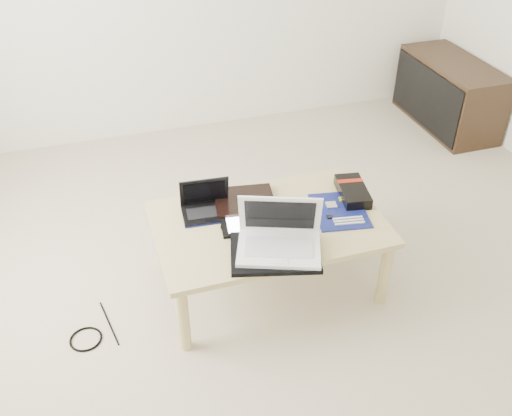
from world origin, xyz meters
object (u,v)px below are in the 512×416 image
object	(u,v)px
coffee_table	(269,229)
media_cabinet	(448,94)
netbook	(206,206)
white_laptop	(279,237)
gpu_box	(353,191)

from	to	relation	value
coffee_table	media_cabinet	xyz separation A→B (m)	(1.87, 1.29, -0.10)
media_cabinet	netbook	xyz separation A→B (m)	(-2.14, -1.13, 0.19)
media_cabinet	netbook	bearing A→B (deg)	-152.23
media_cabinet	white_laptop	size ratio (longest dim) A/B	2.05
media_cabinet	white_laptop	distance (m)	2.43
media_cabinet	white_laptop	bearing A→B (deg)	-141.53
netbook	gpu_box	distance (m)	0.76
white_laptop	netbook	bearing A→B (deg)	123.04
media_cabinet	netbook	distance (m)	2.43
media_cabinet	gpu_box	world-z (taller)	media_cabinet
media_cabinet	white_laptop	world-z (taller)	white_laptop
white_laptop	gpu_box	distance (m)	0.58
media_cabinet	coffee_table	bearing A→B (deg)	-145.39
white_laptop	coffee_table	bearing A→B (deg)	83.71
netbook	gpu_box	size ratio (longest dim) A/B	0.90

